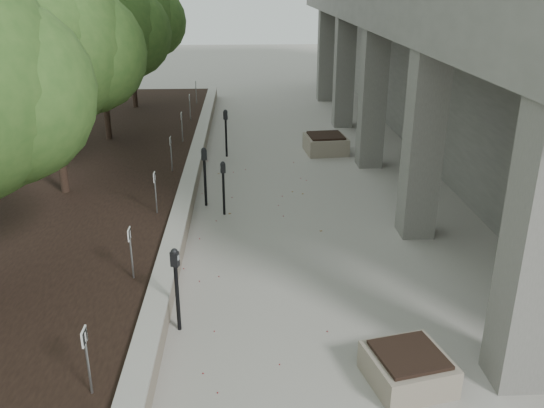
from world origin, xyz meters
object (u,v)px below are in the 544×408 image
object	(u,v)px
crabapple_tree_3	(50,81)
planter_back	(326,143)
parking_meter_3	(224,188)
parking_meter_4	(205,177)
crabapple_tree_5	(130,38)
parking_meter_2	(177,290)
crabapple_tree_4	(100,54)
planter_front	(408,368)
parking_meter_5	(226,133)

from	to	relation	value
crabapple_tree_3	planter_back	distance (m)	8.81
parking_meter_3	planter_back	bearing A→B (deg)	44.77
planter_back	parking_meter_4	bearing A→B (deg)	-128.78
crabapple_tree_3	parking_meter_3	xyz separation A→B (m)	(3.93, -0.70, -2.45)
crabapple_tree_5	planter_back	size ratio (longest dim) A/B	4.24
parking_meter_2	planter_back	xyz separation A→B (m)	(3.74, 9.95, -0.43)
crabapple_tree_4	crabapple_tree_5	xyz separation A→B (m)	(0.00, 5.00, 0.00)
parking_meter_2	parking_meter_4	distance (m)	5.44
crabapple_tree_3	crabapple_tree_4	world-z (taller)	same
crabapple_tree_3	crabapple_tree_4	bearing A→B (deg)	90.00
planter_front	planter_back	bearing A→B (deg)	87.98
planter_front	planter_back	size ratio (longest dim) A/B	0.82
planter_front	parking_meter_2	bearing A→B (deg)	156.24
parking_meter_4	parking_meter_5	xyz separation A→B (m)	(0.41, 4.21, 0.00)
parking_meter_3	planter_front	bearing A→B (deg)	-80.01
crabapple_tree_3	parking_meter_5	size ratio (longest dim) A/B	3.58
parking_meter_4	parking_meter_5	size ratio (longest dim) A/B	0.99
crabapple_tree_3	crabapple_tree_5	size ratio (longest dim) A/B	1.00
crabapple_tree_4	parking_meter_5	distance (m)	4.61
parking_meter_2	parking_meter_5	bearing A→B (deg)	106.24
crabapple_tree_3	crabapple_tree_5	distance (m)	10.00
parking_meter_2	parking_meter_4	xyz separation A→B (m)	(0.12, 5.44, 0.02)
crabapple_tree_3	planter_front	world-z (taller)	crabapple_tree_3
parking_meter_2	parking_meter_5	size ratio (longest dim) A/B	0.96
planter_back	crabapple_tree_5	bearing A→B (deg)	141.74
parking_meter_2	planter_back	size ratio (longest dim) A/B	1.14
crabapple_tree_5	parking_meter_2	bearing A→B (deg)	-77.87
crabapple_tree_3	parking_meter_4	size ratio (longest dim) A/B	3.61
parking_meter_2	parking_meter_4	size ratio (longest dim) A/B	0.97
parking_meter_2	parking_meter_3	size ratio (longest dim) A/B	1.09
planter_back	parking_meter_5	bearing A→B (deg)	-174.66
parking_meter_4	planter_front	size ratio (longest dim) A/B	1.43
crabapple_tree_5	planter_back	bearing A→B (deg)	-38.26
parking_meter_4	planter_front	bearing A→B (deg)	-77.33
crabapple_tree_3	parking_meter_5	bearing A→B (deg)	46.84
parking_meter_3	parking_meter_4	xyz separation A→B (m)	(-0.47, 0.61, 0.08)
crabapple_tree_5	crabapple_tree_4	bearing A→B (deg)	-90.00
parking_meter_2	parking_meter_5	xyz separation A→B (m)	(0.52, 9.65, 0.03)
crabapple_tree_4	parking_meter_4	distance (m)	6.59
planter_front	parking_meter_3	bearing A→B (deg)	113.60
crabapple_tree_4	parking_meter_3	xyz separation A→B (m)	(3.93, -5.70, -2.45)
parking_meter_3	crabapple_tree_5	bearing A→B (deg)	96.53
crabapple_tree_5	planter_front	size ratio (longest dim) A/B	5.14
parking_meter_2	parking_meter_4	bearing A→B (deg)	108.13
crabapple_tree_4	parking_meter_4	bearing A→B (deg)	-55.88
parking_meter_4	planter_front	xyz separation A→B (m)	(3.22, -6.91, -0.51)
parking_meter_3	parking_meter_5	bearing A→B (deg)	77.16
parking_meter_5	planter_back	world-z (taller)	parking_meter_5
planter_back	parking_meter_2	bearing A→B (deg)	-110.61
parking_meter_3	parking_meter_5	xyz separation A→B (m)	(-0.06, 4.82, 0.09)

